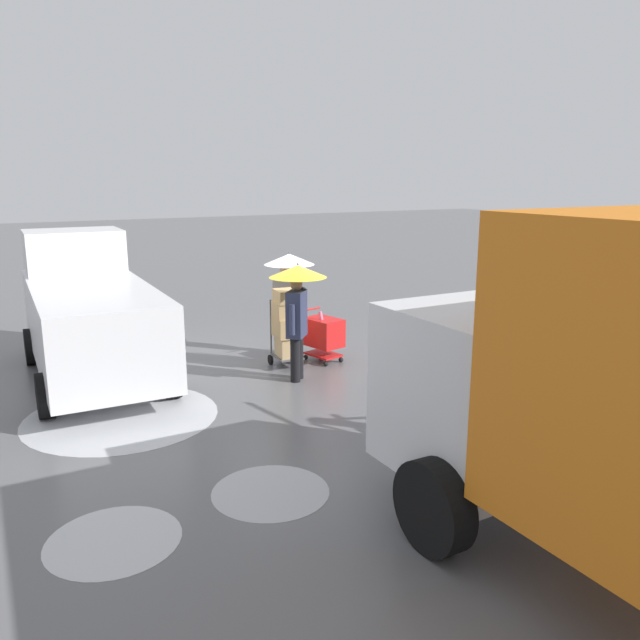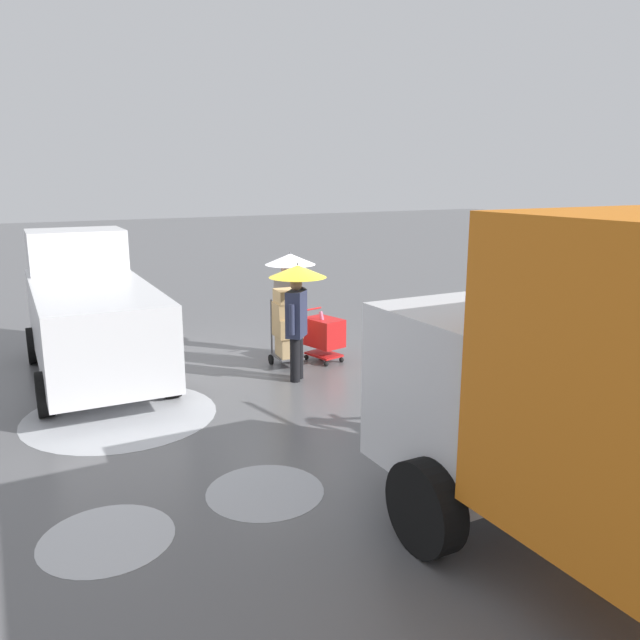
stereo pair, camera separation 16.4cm
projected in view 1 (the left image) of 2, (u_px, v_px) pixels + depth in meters
The scene contains 9 objects.
ground_plane at pixel (283, 363), 12.57m from camera, with size 90.00×90.00×0.00m, color #5B5B5E.
slush_patch_near_cluster at pixel (271, 492), 7.44m from camera, with size 1.40×1.40×0.01m, color #ADAFB5.
slush_patch_under_van at pixel (122, 416), 9.78m from camera, with size 2.96×2.96×0.01m, color silver.
slush_patch_mid_street at pixel (114, 540), 6.45m from camera, with size 1.38×1.38×0.01m, color silver.
cargo_van_parked_right at pixel (90, 314), 11.53m from camera, with size 2.32×5.40×2.60m.
shopping_cart_vendor at pixel (323, 334), 12.59m from camera, with size 0.72×0.92×1.04m.
hand_dolly_boxes at pixel (287, 324), 12.12m from camera, with size 0.55×0.73×1.54m.
pedestrian_pink_side at pixel (297, 295), 11.24m from camera, with size 1.04×1.04×2.15m.
pedestrian_black_side at pixel (288, 279), 12.92m from camera, with size 1.04×1.04×2.15m.
Camera 1 is at (5.24, 10.88, 3.66)m, focal length 35.23 mm.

